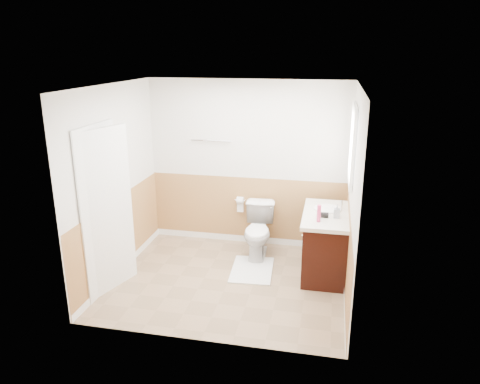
% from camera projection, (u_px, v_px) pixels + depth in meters
% --- Properties ---
extents(floor, '(3.00, 3.00, 0.00)m').
position_uv_depth(floor, '(229.00, 281.00, 5.92)').
color(floor, '#8C7051').
rests_on(floor, ground).
extents(ceiling, '(3.00, 3.00, 0.00)m').
position_uv_depth(ceiling, '(227.00, 86.00, 5.17)').
color(ceiling, white).
rests_on(ceiling, floor).
extents(wall_back, '(3.00, 0.00, 3.00)m').
position_uv_depth(wall_back, '(248.00, 164.00, 6.76)').
color(wall_back, silver).
rests_on(wall_back, floor).
extents(wall_front, '(3.00, 0.00, 3.00)m').
position_uv_depth(wall_front, '(197.00, 229.00, 4.33)').
color(wall_front, silver).
rests_on(wall_front, floor).
extents(wall_left, '(0.00, 3.00, 3.00)m').
position_uv_depth(wall_left, '(115.00, 183.00, 5.83)').
color(wall_left, silver).
rests_on(wall_left, floor).
extents(wall_right, '(0.00, 3.00, 3.00)m').
position_uv_depth(wall_right, '(353.00, 198.00, 5.25)').
color(wall_right, silver).
rests_on(wall_right, floor).
extents(wainscot_back, '(3.00, 0.00, 3.00)m').
position_uv_depth(wainscot_back, '(247.00, 212.00, 6.97)').
color(wainscot_back, '#BA804A').
rests_on(wainscot_back, floor).
extents(wainscot_front, '(3.00, 0.00, 3.00)m').
position_uv_depth(wainscot_front, '(200.00, 297.00, 4.57)').
color(wainscot_front, '#BA804A').
rests_on(wainscot_front, floor).
extents(wainscot_left, '(0.00, 2.60, 2.60)m').
position_uv_depth(wainscot_left, '(121.00, 236.00, 6.06)').
color(wainscot_left, '#BA804A').
rests_on(wainscot_left, floor).
extents(wainscot_right, '(0.00, 2.60, 2.60)m').
position_uv_depth(wainscot_right, '(347.00, 256.00, 5.48)').
color(wainscot_right, '#BA804A').
rests_on(wainscot_right, floor).
extents(toilet, '(0.47, 0.77, 0.76)m').
position_uv_depth(toilet, '(258.00, 231.00, 6.54)').
color(toilet, white).
rests_on(toilet, floor).
extents(bath_mat, '(0.60, 0.84, 0.02)m').
position_uv_depth(bath_mat, '(252.00, 270.00, 6.19)').
color(bath_mat, white).
rests_on(bath_mat, floor).
extents(vanity_cabinet, '(0.55, 1.10, 0.80)m').
position_uv_depth(vanity_cabinet, '(325.00, 245.00, 6.04)').
color(vanity_cabinet, black).
rests_on(vanity_cabinet, floor).
extents(vanity_knob_left, '(0.03, 0.03, 0.03)m').
position_uv_depth(vanity_knob_left, '(303.00, 235.00, 5.96)').
color(vanity_knob_left, silver).
rests_on(vanity_knob_left, vanity_cabinet).
extents(vanity_knob_right, '(0.03, 0.03, 0.03)m').
position_uv_depth(vanity_knob_right, '(304.00, 230.00, 6.15)').
color(vanity_knob_right, '#BAB9C0').
rests_on(vanity_knob_right, vanity_cabinet).
extents(countertop, '(0.60, 1.15, 0.05)m').
position_uv_depth(countertop, '(326.00, 215.00, 5.91)').
color(countertop, beige).
rests_on(countertop, vanity_cabinet).
extents(sink_basin, '(0.36, 0.36, 0.02)m').
position_uv_depth(sink_basin, '(327.00, 209.00, 6.04)').
color(sink_basin, white).
rests_on(sink_basin, countertop).
extents(faucet, '(0.02, 0.02, 0.14)m').
position_uv_depth(faucet, '(341.00, 205.00, 5.99)').
color(faucet, '#B5B5BB').
rests_on(faucet, countertop).
extents(lotion_bottle, '(0.05, 0.05, 0.22)m').
position_uv_depth(lotion_bottle, '(319.00, 213.00, 5.58)').
color(lotion_bottle, '#E13A74').
rests_on(lotion_bottle, countertop).
extents(soap_dispenser, '(0.08, 0.08, 0.17)m').
position_uv_depth(soap_dispenser, '(337.00, 211.00, 5.73)').
color(soap_dispenser, '#9198A3').
rests_on(soap_dispenser, countertop).
extents(hair_dryer_body, '(0.14, 0.07, 0.07)m').
position_uv_depth(hair_dryer_body, '(323.00, 215.00, 5.75)').
color(hair_dryer_body, black).
rests_on(hair_dryer_body, countertop).
extents(hair_dryer_handle, '(0.03, 0.03, 0.07)m').
position_uv_depth(hair_dryer_handle, '(321.00, 216.00, 5.79)').
color(hair_dryer_handle, black).
rests_on(hair_dryer_handle, countertop).
extents(mirror_panel, '(0.02, 0.35, 0.90)m').
position_uv_depth(mirror_panel, '(351.00, 152.00, 6.19)').
color(mirror_panel, silver).
rests_on(mirror_panel, wall_right).
extents(window_frame, '(0.04, 0.80, 1.00)m').
position_uv_depth(window_frame, '(352.00, 145.00, 5.66)').
color(window_frame, white).
rests_on(window_frame, wall_right).
extents(window_glass, '(0.01, 0.70, 0.90)m').
position_uv_depth(window_glass, '(354.00, 145.00, 5.65)').
color(window_glass, white).
rests_on(window_glass, wall_right).
extents(door, '(0.29, 0.78, 2.04)m').
position_uv_depth(door, '(107.00, 212.00, 5.46)').
color(door, white).
rests_on(door, wall_left).
extents(door_frame, '(0.02, 0.92, 2.10)m').
position_uv_depth(door_frame, '(101.00, 211.00, 5.48)').
color(door_frame, white).
rests_on(door_frame, wall_left).
extents(door_knob, '(0.06, 0.06, 0.06)m').
position_uv_depth(door_knob, '(124.00, 209.00, 5.78)').
color(door_knob, silver).
rests_on(door_knob, door).
extents(towel_bar, '(0.62, 0.02, 0.02)m').
position_uv_depth(towel_bar, '(211.00, 141.00, 6.71)').
color(towel_bar, silver).
rests_on(towel_bar, wall_back).
extents(tp_holder_bar, '(0.14, 0.02, 0.02)m').
position_uv_depth(tp_holder_bar, '(240.00, 200.00, 6.88)').
color(tp_holder_bar, silver).
rests_on(tp_holder_bar, wall_back).
extents(tp_roll, '(0.10, 0.11, 0.11)m').
position_uv_depth(tp_roll, '(240.00, 200.00, 6.88)').
color(tp_roll, white).
rests_on(tp_roll, tp_holder_bar).
extents(tp_sheet, '(0.10, 0.01, 0.16)m').
position_uv_depth(tp_sheet, '(240.00, 207.00, 6.91)').
color(tp_sheet, white).
rests_on(tp_sheet, tp_roll).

